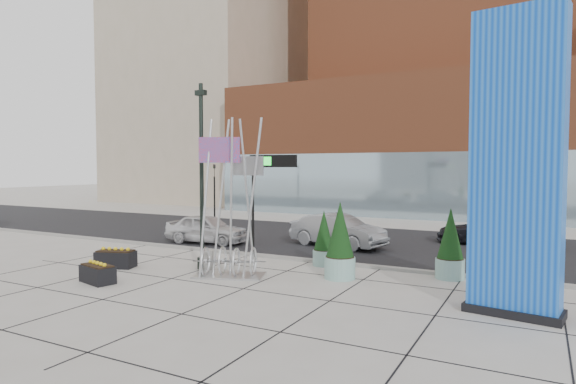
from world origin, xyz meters
The scene contains 20 objects.
ground centered at (0.00, 0.00, 0.00)m, with size 160.00×160.00×0.00m, color #9E9991.
street_asphalt centered at (0.00, 10.00, 0.01)m, with size 80.00×12.00×0.02m, color black.
curb_edge centered at (0.00, 4.00, 0.06)m, with size 80.00×0.30×0.12m, color gray.
tower_podium centered at (1.00, 27.00, 5.50)m, with size 34.00×10.00×11.00m, color #9E4F2D.
tower_glass_front centered at (1.00, 22.20, 2.50)m, with size 34.00×0.60×5.00m, color #8CA5B2.
building_beige_left centered at (-26.00, 34.00, 17.00)m, with size 18.00×20.00×34.00m, color tan.
blue_pylon centered at (8.81, 0.08, 3.86)m, with size 2.53×1.42×7.99m.
lamp_post centered at (-2.09, 0.85, 2.89)m, with size 0.44×0.39×7.07m.
public_art_sculpture centered at (-0.40, 0.26, 1.48)m, with size 2.76×2.02×5.65m.
concrete_bollard centered at (-1.70, 0.72, 0.38)m, with size 0.39×0.39×0.76m, color gray.
overhead_street_sign centered at (-0.88, 3.80, 3.80)m, with size 2.08×0.52×4.42m.
round_planter_east centered at (6.62, 3.60, 1.18)m, with size 1.00×1.00×2.50m.
round_planter_mid centered at (3.20, 1.80, 1.29)m, with size 1.09×1.09×2.72m.
round_planter_west centered at (1.80, 3.60, 1.04)m, with size 0.88×0.88×2.20m.
box_planter_north centered at (-5.22, -0.55, 0.37)m, with size 1.61×1.15×0.80m.
box_planter_south centered at (-3.81, -2.62, 0.34)m, with size 1.46×0.96×0.74m.
car_white_west centered at (-5.73, 5.87, 0.73)m, with size 1.73×4.31×1.47m, color silver.
car_silver_mid centered at (0.62, 7.97, 0.80)m, with size 1.69×4.85×1.60m, color #93969A.
car_dark_east centered at (7.01, 12.05, 0.69)m, with size 1.94×4.78×1.39m, color black.
traffic_signal centered at (-12.00, 15.00, 2.30)m, with size 0.15×0.18×4.10m.
Camera 1 is at (9.40, -13.81, 3.92)m, focal length 30.00 mm.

